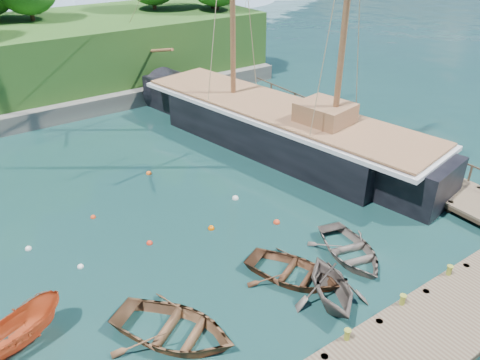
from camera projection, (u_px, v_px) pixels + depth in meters
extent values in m
plane|color=#10322E|center=(277.00, 265.00, 20.91)|extent=(160.00, 160.00, 0.00)
cube|color=brown|center=(433.00, 328.00, 16.99)|extent=(20.00, 3.20, 0.12)
cube|color=black|center=(432.00, 331.00, 17.07)|extent=(20.00, 3.20, 0.20)
cube|color=brown|center=(346.00, 140.00, 31.39)|extent=(3.20, 24.00, 0.12)
cube|color=black|center=(345.00, 142.00, 31.46)|extent=(3.20, 24.00, 0.20)
cylinder|color=black|center=(232.00, 102.00, 39.35)|extent=(0.28, 0.28, 1.10)
cylinder|color=black|center=(257.00, 96.00, 40.65)|extent=(0.28, 0.28, 1.10)
cylinder|color=olive|center=(345.00, 351.00, 16.76)|extent=(0.26, 0.26, 0.45)
cylinder|color=olive|center=(399.00, 315.00, 18.26)|extent=(0.26, 0.26, 0.45)
cylinder|color=olive|center=(445.00, 285.00, 19.75)|extent=(0.26, 0.26, 0.45)
imported|color=brown|center=(174.00, 337.00, 17.33)|extent=(5.54, 5.91, 1.00)
imported|color=#625850|center=(330.00, 300.00, 18.98)|extent=(4.24, 4.49, 1.87)
imported|color=#4E2F1C|center=(292.00, 278.00, 20.17)|extent=(4.53, 5.10, 0.87)
imported|color=#5F554E|center=(349.00, 256.00, 21.48)|extent=(3.98, 4.82, 0.87)
imported|color=#C34A20|center=(19.00, 345.00, 16.97)|extent=(3.99, 2.45, 1.44)
imported|color=silver|center=(371.00, 187.00, 27.02)|extent=(2.81, 4.90, 1.78)
cube|color=black|center=(278.00, 135.00, 31.31)|extent=(8.39, 17.19, 3.42)
cube|color=black|center=(178.00, 98.00, 37.75)|extent=(3.87, 5.64, 3.08)
cube|color=black|center=(410.00, 183.00, 25.59)|extent=(4.48, 4.87, 3.25)
cube|color=silver|center=(279.00, 111.00, 30.51)|extent=(9.42, 22.28, 0.25)
cube|color=brown|center=(279.00, 108.00, 30.39)|extent=(8.86, 21.73, 0.12)
cube|color=brown|center=(325.00, 113.00, 27.95)|extent=(3.20, 3.45, 1.20)
cylinder|color=brown|center=(147.00, 51.00, 38.47)|extent=(1.55, 6.82, 1.69)
sphere|color=white|center=(81.00, 267.00, 20.78)|extent=(0.28, 0.28, 0.28)
sphere|color=red|center=(150.00, 244.00, 22.28)|extent=(0.30, 0.30, 0.30)
sphere|color=#E65F00|center=(211.00, 229.00, 23.34)|extent=(0.33, 0.33, 0.33)
sphere|color=silver|center=(235.00, 199.00, 25.83)|extent=(0.37, 0.37, 0.37)
sphere|color=#E94218|center=(93.00, 218.00, 24.22)|extent=(0.28, 0.28, 0.28)
sphere|color=#DF5A17|center=(149.00, 174.00, 28.36)|extent=(0.34, 0.34, 0.34)
sphere|color=white|center=(29.00, 249.00, 21.90)|extent=(0.30, 0.30, 0.30)
sphere|color=red|center=(277.00, 223.00, 23.80)|extent=(0.35, 0.35, 0.35)
cylinder|color=#382616|center=(217.00, 2.00, 43.63)|extent=(0.36, 0.36, 1.40)
cylinder|color=#382616|center=(31.00, 12.00, 39.16)|extent=(0.36, 0.36, 1.40)
cylinder|color=#382616|center=(213.00, 1.00, 44.44)|extent=(0.36, 0.36, 1.40)
cylinder|color=#382616|center=(154.00, 1.00, 44.00)|extent=(0.36, 0.36, 1.40)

